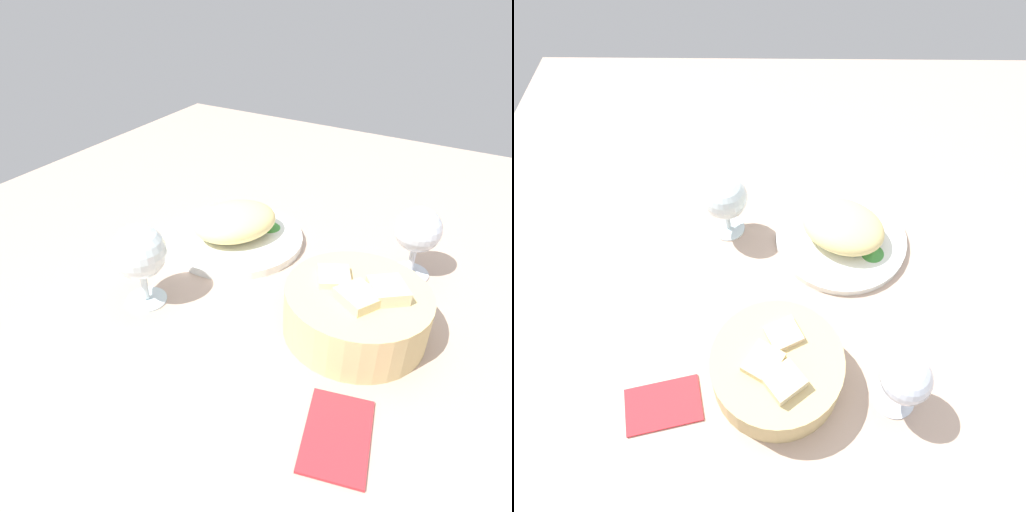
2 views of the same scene
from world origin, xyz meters
TOP-DOWN VIEW (x-y plane):
  - ground_plane at (0.00, 0.00)cm, footprint 140.00×140.00cm
  - plate at (-2.01, -12.02)cm, footprint 23.78×23.78cm
  - omelette at (-2.01, -12.02)cm, footprint 18.90×17.61cm
  - lettuce_garnish at (-7.25, -8.08)cm, footprint 4.12×4.12cm
  - bread_basket at (9.62, 14.33)cm, footprint 19.18×19.18cm
  - wine_glass_near at (18.70, -14.53)cm, footprint 7.83×7.83cm
  - wine_glass_far at (-7.71, 17.36)cm, footprint 7.04×7.04cm
  - folded_napkin at (26.23, 18.71)cm, footprint 12.33×9.37cm

SIDE VIEW (x-z plane):
  - ground_plane at x=0.00cm, z-range -2.00..0.00cm
  - folded_napkin at x=26.23cm, z-range 0.00..0.80cm
  - plate at x=-2.01cm, z-range 0.00..1.40cm
  - lettuce_garnish at x=-7.25cm, z-range 1.40..3.12cm
  - bread_basket at x=9.62cm, z-range -0.63..7.92cm
  - omelette at x=-2.01cm, z-range 1.40..6.83cm
  - wine_glass_far at x=-7.71cm, z-range 1.80..13.49cm
  - wine_glass_near at x=18.70cm, z-range 1.94..14.46cm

